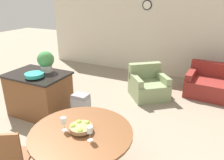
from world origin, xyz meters
TOP-DOWN VIEW (x-y plane):
  - wall_back at (-0.00, 5.86)m, footprint 8.00×0.09m
  - dining_table at (0.21, 1.12)m, footprint 1.31×1.31m
  - dining_chair_near_left at (-0.51, 0.59)m, footprint 0.58×0.58m
  - fruit_bowl at (0.21, 1.12)m, footprint 0.29×0.29m
  - wine_glass_left at (-0.00, 1.04)m, footprint 0.07×0.07m
  - wine_glass_right at (0.40, 1.01)m, footprint 0.07×0.07m
  - kitchen_island at (-1.62, 2.27)m, footprint 1.22×0.87m
  - teal_bowl at (-1.48, 2.07)m, footprint 0.36×0.36m
  - potted_plant at (-1.51, 2.45)m, footprint 0.34×0.34m
  - trash_bin at (-0.62, 2.33)m, footprint 0.31×0.24m
  - couch at (1.90, 4.83)m, footprint 1.81×1.04m
  - armchair at (0.20, 4.08)m, footprint 1.16×1.16m

SIDE VIEW (x-z plane):
  - armchair at x=0.20m, z-range -0.12..0.67m
  - couch at x=1.90m, z-range -0.12..0.67m
  - trash_bin at x=-0.62m, z-range 0.00..0.61m
  - kitchen_island at x=-1.62m, z-range 0.00..0.90m
  - dining_chair_near_left at x=-0.51m, z-range 0.04..0.96m
  - dining_table at x=0.21m, z-range 0.21..0.99m
  - fruit_bowl at x=0.21m, z-range 0.78..0.89m
  - wine_glass_left at x=0.00m, z-range 0.82..1.01m
  - wine_glass_right at x=0.40m, z-range 0.82..1.01m
  - teal_bowl at x=-1.48m, z-range 0.91..1.00m
  - potted_plant at x=-1.51m, z-range 0.92..1.35m
  - wall_back at x=0.00m, z-range 0.00..2.70m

